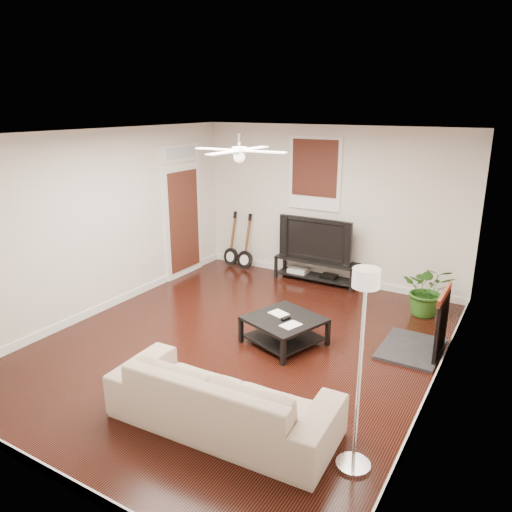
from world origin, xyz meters
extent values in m
cube|color=black|center=(0.00, 0.00, 0.00)|extent=(5.00, 6.00, 0.01)
cube|color=white|center=(0.00, 0.00, 2.80)|extent=(5.00, 6.00, 0.01)
cube|color=silver|center=(0.00, 3.00, 1.40)|extent=(5.00, 0.01, 2.80)
cube|color=silver|center=(0.00, -3.00, 1.40)|extent=(5.00, 0.01, 2.80)
cube|color=silver|center=(-2.50, 0.00, 1.40)|extent=(0.01, 6.00, 2.80)
cube|color=silver|center=(2.50, 0.00, 1.40)|extent=(0.01, 6.00, 2.80)
cube|color=brown|center=(2.49, 1.00, 1.40)|extent=(0.02, 2.20, 2.80)
cube|color=black|center=(2.20, 1.00, 0.46)|extent=(0.80, 1.10, 0.92)
cube|color=black|center=(-0.30, 2.97, 1.95)|extent=(1.00, 0.06, 1.30)
cube|color=white|center=(-2.46, 1.90, 1.25)|extent=(0.08, 1.00, 2.50)
cube|color=black|center=(-0.12, 2.78, 0.21)|extent=(1.54, 0.41, 0.43)
imported|color=black|center=(-0.12, 2.80, 0.83)|extent=(1.38, 0.18, 0.79)
cube|color=black|center=(0.50, 0.31, 0.19)|extent=(1.13, 1.13, 0.37)
imported|color=tan|center=(0.79, -1.60, 0.34)|extent=(2.37, 1.02, 0.68)
imported|color=#29611B|center=(1.96, 2.27, 0.42)|extent=(0.85, 0.77, 0.83)
camera|label=1|loc=(3.25, -5.12, 3.14)|focal=34.44mm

